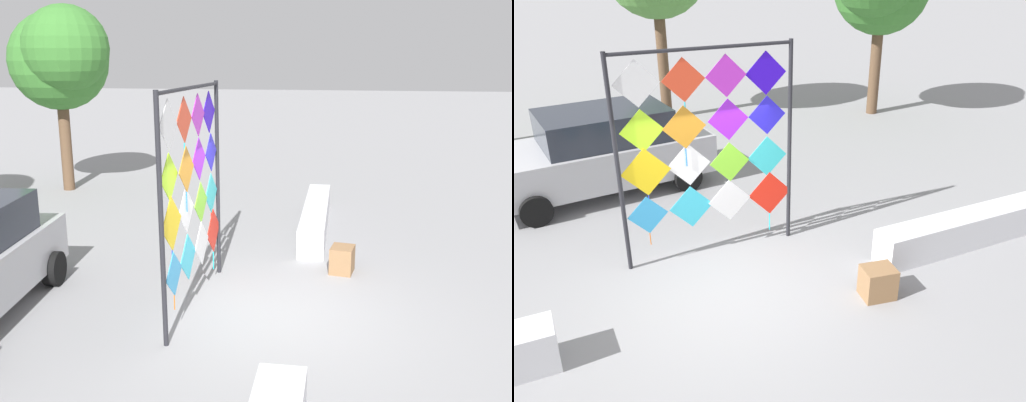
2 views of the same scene
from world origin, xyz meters
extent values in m
plane|color=gray|center=(0.00, 0.00, 0.00)|extent=(120.00, 120.00, 0.00)
cube|color=silver|center=(4.66, -0.40, 0.30)|extent=(4.29, 0.53, 0.59)
cylinder|color=#232328|center=(-1.22, 1.37, 1.75)|extent=(0.07, 0.07, 3.51)
cylinder|color=#232328|center=(1.63, 1.23, 1.75)|extent=(0.07, 0.07, 3.51)
cylinder|color=#232328|center=(0.21, 1.30, 3.46)|extent=(2.85, 0.19, 0.06)
cube|color=#319BDC|center=(-0.85, 1.33, 0.92)|extent=(0.65, 0.04, 0.65)
cylinder|color=orange|center=(-0.85, 1.34, 0.48)|extent=(0.02, 0.02, 0.22)
cube|color=#34C3E2|center=(-0.13, 1.32, 0.92)|extent=(0.74, 0.05, 0.74)
cube|color=white|center=(0.53, 1.27, 0.93)|extent=(0.74, 0.05, 0.74)
cube|color=red|center=(1.27, 1.24, 0.92)|extent=(0.79, 0.05, 0.79)
cylinder|color=#16D7E5|center=(1.27, 1.25, 0.36)|extent=(0.02, 0.02, 0.33)
cube|color=yellow|center=(-0.80, 1.35, 1.65)|extent=(0.79, 0.05, 0.79)
cylinder|color=blue|center=(-0.80, 1.36, 1.11)|extent=(0.02, 0.02, 0.29)
cube|color=white|center=(-0.12, 1.33, 1.66)|extent=(0.71, 0.05, 0.71)
cube|color=#7FDE2D|center=(0.56, 1.28, 1.61)|extent=(0.68, 0.05, 0.68)
cube|color=#32CBD2|center=(1.23, 1.26, 1.61)|extent=(0.71, 0.05, 0.71)
cylinder|color=red|center=(1.23, 1.27, 1.08)|extent=(0.02, 0.02, 0.35)
cube|color=#B3F823|center=(-0.80, 1.37, 2.31)|extent=(0.68, 0.04, 0.68)
cylinder|color=#5916E5|center=(-0.80, 1.38, 1.86)|extent=(0.02, 0.02, 0.22)
cube|color=orange|center=(-0.16, 1.30, 2.30)|extent=(0.69, 0.05, 0.69)
cylinder|color=blue|center=(-0.16, 1.31, 1.80)|extent=(0.02, 0.02, 0.30)
cube|color=#9421E1|center=(0.56, 1.29, 2.33)|extent=(0.68, 0.05, 0.68)
cube|color=#271FDF|center=(1.22, 1.25, 2.33)|extent=(0.65, 0.04, 0.65)
cube|color=white|center=(-0.81, 1.35, 3.02)|extent=(0.70, 0.05, 0.70)
cube|color=#F74424|center=(-0.12, 1.32, 3.02)|extent=(0.67, 0.04, 0.67)
cylinder|color=#16C6E5|center=(-0.12, 1.33, 2.56)|extent=(0.02, 0.02, 0.24)
cube|color=#C72FD4|center=(0.55, 1.29, 3.02)|extent=(0.67, 0.04, 0.67)
cube|color=#310CE3|center=(1.21, 1.27, 3.01)|extent=(0.70, 0.05, 0.70)
cylinder|color=black|center=(0.61, 3.96, 0.30)|extent=(0.63, 0.30, 0.61)
cube|color=olive|center=(1.98, -1.03, 0.25)|extent=(0.55, 0.48, 0.49)
cylinder|color=brown|center=(7.66, 7.14, 1.47)|extent=(0.33, 0.33, 2.94)
sphere|color=#38752D|center=(7.66, 7.14, 3.78)|extent=(2.80, 2.80, 2.80)
sphere|color=#38752D|center=(7.09, 6.63, 4.10)|extent=(2.36, 2.36, 2.36)
camera|label=1|loc=(-8.26, -0.97, 3.93)|focal=40.56mm
camera|label=2|loc=(-2.41, -6.44, 4.85)|focal=37.88mm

